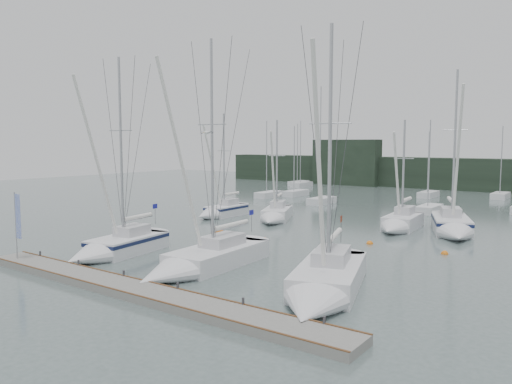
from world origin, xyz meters
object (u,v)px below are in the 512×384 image
dock_banner (17,220)px  buoy_b (370,244)px  sailboat_near_right (322,288)px  sailboat_mid_b (275,216)px  sailboat_mid_a (219,212)px  sailboat_mid_c (399,224)px  sailboat_mid_d (453,227)px  buoy_d (445,254)px  sailboat_near_center (194,264)px  buoy_c (219,232)px  buoy_a (264,240)px  sailboat_near_left (112,248)px

dock_banner → buoy_b: bearing=50.0°
sailboat_near_right → sailboat_mid_b: 23.76m
buoy_b → dock_banner: (-14.71, -18.66, 2.81)m
sailboat_mid_a → sailboat_mid_c: bearing=8.9°
sailboat_mid_b → sailboat_near_right: bearing=-74.7°
sailboat_mid_d → buoy_d: sailboat_mid_d is taller
sailboat_mid_c → buoy_b: (0.23, -6.64, -0.56)m
sailboat_near_right → sailboat_mid_d: (0.61, 20.93, 0.09)m
sailboat_mid_a → sailboat_mid_d: size_ratio=0.78×
sailboat_near_center → buoy_c: sailboat_near_center is taller
sailboat_near_right → buoy_d: sailboat_near_right is taller
sailboat_near_right → buoy_b: 14.17m
sailboat_near_right → sailboat_mid_b: bearing=111.3°
sailboat_near_center → sailboat_mid_b: bearing=107.0°
sailboat_mid_d → buoy_d: size_ratio=29.54×
buoy_c → dock_banner: dock_banner is taller
sailboat_mid_d → buoy_a: (-11.19, -10.58, -0.65)m
sailboat_near_left → buoy_c: 11.16m
sailboat_mid_a → sailboat_mid_c: (17.37, 3.00, 0.01)m
buoy_b → sailboat_mid_a: bearing=168.3°
sailboat_mid_c → buoy_d: 8.93m
sailboat_mid_c → sailboat_mid_d: bearing=2.7°
sailboat_mid_b → sailboat_near_left: bearing=-115.3°
sailboat_mid_c → buoy_d: (5.68, -6.86, -0.56)m
sailboat_mid_d → buoy_c: size_ratio=20.07×
buoy_a → sailboat_mid_a: bearing=146.1°
sailboat_mid_b → dock_banner: 23.65m
sailboat_near_left → sailboat_mid_a: (-5.60, 17.54, -0.02)m
buoy_d → buoy_b: bearing=177.6°
sailboat_mid_a → sailboat_mid_b: 6.11m
sailboat_near_center → dock_banner: (-9.82, -5.02, 2.29)m
sailboat_mid_d → buoy_c: bearing=-169.0°
dock_banner → buoy_d: dock_banner is taller
sailboat_near_left → buoy_b: bearing=40.6°
sailboat_near_center → buoy_d: 16.93m
sailboat_near_center → sailboat_near_right: 8.33m
buoy_c → buoy_d: 17.85m
sailboat_mid_b → buoy_c: 7.47m
sailboat_near_left → buoy_b: (12.00, 13.90, -0.57)m
sailboat_mid_a → sailboat_mid_d: 21.95m
sailboat_mid_a → sailboat_mid_d: (21.66, 3.56, 0.09)m
sailboat_mid_c → buoy_a: (-6.91, -10.01, -0.56)m
buoy_a → buoy_b: (7.14, 3.38, 0.00)m
sailboat_near_right → buoy_b: sailboat_near_right is taller
sailboat_near_center → buoy_c: 13.14m
buoy_d → sailboat_near_center: bearing=-127.6°
sailboat_near_right → sailboat_mid_d: size_ratio=1.00×
sailboat_mid_a → sailboat_mid_b: size_ratio=1.07×
sailboat_near_left → buoy_d: (17.45, 13.67, -0.57)m
sailboat_mid_b → dock_banner: size_ratio=2.54×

